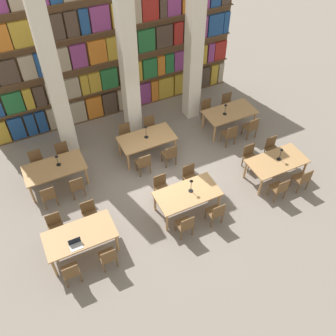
% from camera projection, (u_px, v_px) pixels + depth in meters
% --- Properties ---
extents(ground_plane, '(40.00, 40.00, 0.00)m').
position_uv_depth(ground_plane, '(166.00, 180.00, 12.09)').
color(ground_plane, gray).
extents(bookshelf_bank, '(9.37, 0.35, 5.50)m').
position_uv_depth(bookshelf_bank, '(114.00, 47.00, 12.82)').
color(bookshelf_bank, brown).
rests_on(bookshelf_bank, ground_plane).
extents(pillar_left, '(0.49, 0.49, 6.00)m').
position_uv_depth(pillar_left, '(52.00, 75.00, 10.94)').
color(pillar_left, silver).
rests_on(pillar_left, ground_plane).
extents(pillar_center, '(0.49, 0.49, 6.00)m').
position_uv_depth(pillar_center, '(128.00, 57.00, 11.66)').
color(pillar_center, silver).
rests_on(pillar_center, ground_plane).
extents(pillar_right, '(0.49, 0.49, 6.00)m').
position_uv_depth(pillar_right, '(194.00, 41.00, 12.38)').
color(pillar_right, silver).
rests_on(pillar_right, ground_plane).
extents(reading_table_0, '(1.86, 0.97, 0.76)m').
position_uv_depth(reading_table_0, '(80.00, 236.00, 9.79)').
color(reading_table_0, tan).
rests_on(reading_table_0, ground_plane).
extents(chair_0, '(0.42, 0.40, 0.87)m').
position_uv_depth(chair_0, '(71.00, 272.00, 9.30)').
color(chair_0, brown).
rests_on(chair_0, ground_plane).
extents(chair_1, '(0.42, 0.40, 0.87)m').
position_uv_depth(chair_1, '(56.00, 226.00, 10.27)').
color(chair_1, brown).
rests_on(chair_1, ground_plane).
extents(chair_2, '(0.42, 0.40, 0.87)m').
position_uv_depth(chair_2, '(108.00, 257.00, 9.60)').
color(chair_2, brown).
rests_on(chair_2, ground_plane).
extents(chair_3, '(0.42, 0.40, 0.87)m').
position_uv_depth(chair_3, '(90.00, 214.00, 10.56)').
color(chair_3, brown).
rests_on(chair_3, ground_plane).
extents(laptop, '(0.32, 0.22, 0.21)m').
position_uv_depth(laptop, '(76.00, 245.00, 9.46)').
color(laptop, silver).
rests_on(laptop, reading_table_0).
extents(reading_table_1, '(1.86, 0.97, 0.76)m').
position_uv_depth(reading_table_1, '(187.00, 195.00, 10.77)').
color(reading_table_1, tan).
rests_on(reading_table_1, ground_plane).
extents(chair_4, '(0.42, 0.40, 0.87)m').
position_uv_depth(chair_4, '(185.00, 225.00, 10.30)').
color(chair_4, brown).
rests_on(chair_4, ground_plane).
extents(chair_5, '(0.42, 0.40, 0.87)m').
position_uv_depth(chair_5, '(161.00, 187.00, 11.26)').
color(chair_5, brown).
rests_on(chair_5, ground_plane).
extents(chair_6, '(0.42, 0.40, 0.87)m').
position_uv_depth(chair_6, '(216.00, 212.00, 10.59)').
color(chair_6, brown).
rests_on(chair_6, ground_plane).
extents(chair_7, '(0.42, 0.40, 0.87)m').
position_uv_depth(chair_7, '(190.00, 177.00, 11.56)').
color(chair_7, brown).
rests_on(chair_7, ground_plane).
extents(desk_lamp_0, '(0.14, 0.14, 0.49)m').
position_uv_depth(desk_lamp_0, '(191.00, 183.00, 10.53)').
color(desk_lamp_0, black).
rests_on(desk_lamp_0, reading_table_1).
extents(reading_table_2, '(1.86, 0.97, 0.76)m').
position_uv_depth(reading_table_2, '(277.00, 163.00, 11.70)').
color(reading_table_2, tan).
rests_on(reading_table_2, ground_plane).
extents(chair_8, '(0.42, 0.40, 0.87)m').
position_uv_depth(chair_8, '(279.00, 188.00, 11.23)').
color(chair_8, brown).
rests_on(chair_8, ground_plane).
extents(chair_9, '(0.42, 0.40, 0.87)m').
position_uv_depth(chair_9, '(250.00, 156.00, 12.19)').
color(chair_9, brown).
rests_on(chair_9, ground_plane).
extents(chair_10, '(0.42, 0.40, 0.87)m').
position_uv_depth(chair_10, '(302.00, 179.00, 11.50)').
color(chair_10, brown).
rests_on(chair_10, ground_plane).
extents(chair_11, '(0.42, 0.40, 0.87)m').
position_uv_depth(chair_11, '(272.00, 148.00, 12.46)').
color(chair_11, brown).
rests_on(chair_11, ground_plane).
extents(desk_lamp_1, '(0.14, 0.14, 0.47)m').
position_uv_depth(desk_lamp_1, '(281.00, 152.00, 11.45)').
color(desk_lamp_1, black).
rests_on(desk_lamp_1, reading_table_2).
extents(reading_table_3, '(1.86, 0.97, 0.76)m').
position_uv_depth(reading_table_3, '(55.00, 169.00, 11.50)').
color(reading_table_3, tan).
rests_on(reading_table_3, ground_plane).
extents(chair_12, '(0.42, 0.40, 0.87)m').
position_uv_depth(chair_12, '(49.00, 195.00, 11.04)').
color(chair_12, brown).
rests_on(chair_12, ground_plane).
extents(chair_13, '(0.42, 0.40, 0.87)m').
position_uv_depth(chair_13, '(37.00, 162.00, 12.00)').
color(chair_13, brown).
rests_on(chair_13, ground_plane).
extents(chair_14, '(0.42, 0.40, 0.87)m').
position_uv_depth(chair_14, '(77.00, 186.00, 11.30)').
color(chair_14, brown).
rests_on(chair_14, ground_plane).
extents(chair_15, '(0.42, 0.40, 0.87)m').
position_uv_depth(chair_15, '(63.00, 154.00, 12.26)').
color(chair_15, brown).
rests_on(chair_15, ground_plane).
extents(desk_lamp_2, '(0.14, 0.14, 0.41)m').
position_uv_depth(desk_lamp_2, '(57.00, 158.00, 11.31)').
color(desk_lamp_2, black).
rests_on(desk_lamp_2, reading_table_3).
extents(reading_table_4, '(1.86, 0.97, 0.76)m').
position_uv_depth(reading_table_4, '(147.00, 140.00, 12.45)').
color(reading_table_4, tan).
rests_on(reading_table_4, ground_plane).
extents(chair_16, '(0.42, 0.40, 0.87)m').
position_uv_depth(chair_16, '(144.00, 163.00, 11.97)').
color(chair_16, brown).
rests_on(chair_16, ground_plane).
extents(chair_17, '(0.42, 0.40, 0.87)m').
position_uv_depth(chair_17, '(126.00, 135.00, 12.94)').
color(chair_17, brown).
rests_on(chair_17, ground_plane).
extents(chair_18, '(0.42, 0.40, 0.87)m').
position_uv_depth(chair_18, '(170.00, 154.00, 12.26)').
color(chair_18, brown).
rests_on(chair_18, ground_plane).
extents(chair_19, '(0.42, 0.40, 0.87)m').
position_uv_depth(chair_19, '(151.00, 127.00, 13.22)').
color(chair_19, brown).
rests_on(chair_19, ground_plane).
extents(desk_lamp_3, '(0.14, 0.14, 0.50)m').
position_uv_depth(desk_lamp_3, '(146.00, 130.00, 12.17)').
color(desk_lamp_3, black).
rests_on(desk_lamp_3, reading_table_4).
extents(reading_table_5, '(1.86, 0.97, 0.76)m').
position_uv_depth(reading_table_5, '(230.00, 113.00, 13.44)').
color(reading_table_5, tan).
rests_on(reading_table_5, ground_plane).
extents(chair_20, '(0.42, 0.40, 0.87)m').
position_uv_depth(chair_20, '(230.00, 134.00, 12.96)').
color(chair_20, brown).
rests_on(chair_20, ground_plane).
extents(chair_21, '(0.42, 0.40, 0.87)m').
position_uv_depth(chair_21, '(207.00, 110.00, 13.93)').
color(chair_21, brown).
rests_on(chair_21, ground_plane).
extents(chair_22, '(0.42, 0.40, 0.87)m').
position_uv_depth(chair_22, '(251.00, 127.00, 13.24)').
color(chair_22, brown).
rests_on(chair_22, ground_plane).
extents(chair_23, '(0.42, 0.40, 0.87)m').
position_uv_depth(chair_23, '(228.00, 104.00, 14.20)').
color(chair_23, brown).
rests_on(chair_23, ground_plane).
extents(desk_lamp_4, '(0.14, 0.14, 0.44)m').
position_uv_depth(desk_lamp_4, '(226.00, 107.00, 13.07)').
color(desk_lamp_4, black).
rests_on(desk_lamp_4, reading_table_5).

